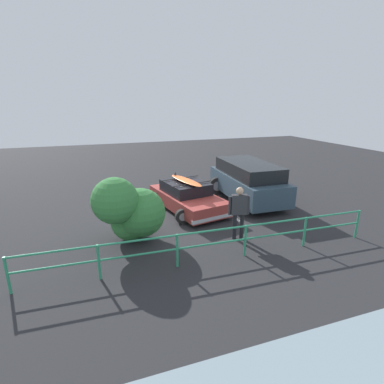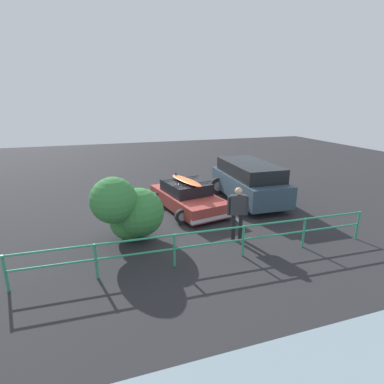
{
  "view_description": "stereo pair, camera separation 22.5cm",
  "coord_description": "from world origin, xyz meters",
  "px_view_note": "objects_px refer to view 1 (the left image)",
  "views": [
    {
      "loc": [
        3.17,
        11.29,
        4.48
      ],
      "look_at": [
        -0.57,
        0.44,
        0.95
      ],
      "focal_mm": 28.0,
      "sensor_mm": 36.0,
      "label": 1
    },
    {
      "loc": [
        2.96,
        11.37,
        4.48
      ],
      "look_at": [
        -0.57,
        0.44,
        0.95
      ],
      "focal_mm": 28.0,
      "sensor_mm": 36.0,
      "label": 2
    }
  ],
  "objects_px": {
    "suv_car": "(248,181)",
    "person_bystander": "(239,208)",
    "sedan_car": "(187,197)",
    "bush_near_left": "(131,210)"
  },
  "relations": [
    {
      "from": "person_bystander",
      "to": "sedan_car",
      "type": "bearing_deg",
      "value": -77.58
    },
    {
      "from": "suv_car",
      "to": "bush_near_left",
      "type": "xyz_separation_m",
      "value": [
        5.65,
        2.44,
        0.12
      ]
    },
    {
      "from": "suv_car",
      "to": "bush_near_left",
      "type": "height_order",
      "value": "bush_near_left"
    },
    {
      "from": "suv_car",
      "to": "person_bystander",
      "type": "xyz_separation_m",
      "value": [
        2.28,
        3.49,
        0.14
      ]
    },
    {
      "from": "suv_car",
      "to": "bush_near_left",
      "type": "distance_m",
      "value": 6.15
    },
    {
      "from": "suv_car",
      "to": "person_bystander",
      "type": "distance_m",
      "value": 4.17
    },
    {
      "from": "sedan_car",
      "to": "suv_car",
      "type": "distance_m",
      "value": 3.03
    },
    {
      "from": "person_bystander",
      "to": "suv_car",
      "type": "bearing_deg",
      "value": -123.12
    },
    {
      "from": "sedan_car",
      "to": "person_bystander",
      "type": "distance_m",
      "value": 3.41
    },
    {
      "from": "person_bystander",
      "to": "bush_near_left",
      "type": "bearing_deg",
      "value": -17.29
    }
  ]
}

